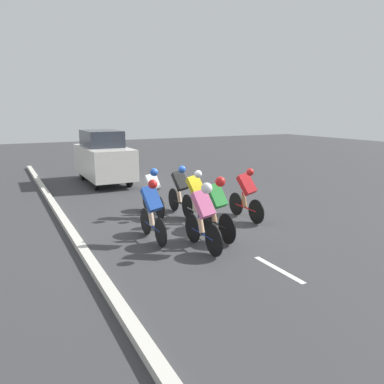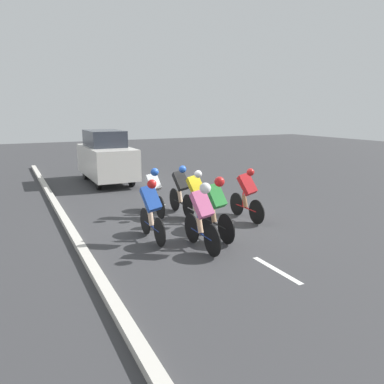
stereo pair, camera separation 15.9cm
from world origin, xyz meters
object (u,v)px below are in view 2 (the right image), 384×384
Objects in this scene: cyclist_black at (181,189)px; support_car at (106,157)px; cyclist_red at (247,193)px; cyclist_pink at (202,214)px; cyclist_green at (216,206)px; cyclist_blue at (151,208)px; cyclist_yellow at (196,196)px; cyclist_white at (154,190)px.

cyclist_black is 6.16m from support_car.
cyclist_red is at bearing 137.60° from cyclist_black.
cyclist_pink is 1.00× the size of cyclist_black.
cyclist_red is at bearing -148.63° from cyclist_green.
cyclist_blue is at bearing 47.90° from cyclist_black.
cyclist_yellow is at bearing 88.89° from cyclist_black.
cyclist_white is at bearing -63.13° from cyclist_yellow.
cyclist_blue reaches higher than cyclist_red.
support_car reaches higher than cyclist_black.
cyclist_blue is at bearing 25.13° from cyclist_yellow.
cyclist_red is (-2.22, -1.50, -0.04)m from cyclist_pink.
cyclist_pink is at bearing 66.44° from cyclist_yellow.
cyclist_red is at bearing -145.93° from cyclist_pink.
cyclist_yellow is 1.01× the size of cyclist_black.
cyclist_blue is 1.31m from cyclist_pink.
cyclist_blue is 0.98× the size of cyclist_pink.
cyclist_black is at bearing -91.11° from cyclist_yellow.
cyclist_green is (1.55, 0.94, 0.03)m from cyclist_red.
cyclist_red is at bearing 168.79° from cyclist_yellow.
cyclist_pink is at bearing 89.18° from support_car.
cyclist_pink reaches higher than cyclist_red.
cyclist_white is (2.13, -1.66, -0.02)m from cyclist_red.
cyclist_blue is at bearing 8.41° from cyclist_red.
cyclist_black is at bearing 96.25° from support_car.
cyclist_green is 1.05× the size of cyclist_black.
support_car is at bearing -90.45° from cyclist_white.
cyclist_green reaches higher than cyclist_red.
cyclist_yellow is (-0.11, -1.23, -0.03)m from cyclist_green.
cyclist_pink is 8.92m from support_car.
support_car is at bearing -74.27° from cyclist_red.
cyclist_white is 0.42× the size of support_car.
support_car is (0.65, -7.13, 0.31)m from cyclist_yellow.
support_car reaches higher than cyclist_pink.
cyclist_yellow is at bearing -154.87° from cyclist_blue.
cyclist_black is at bearing -105.93° from cyclist_pink.
support_car is (2.09, -7.41, 0.31)m from cyclist_red.
cyclist_black is at bearing 153.08° from cyclist_white.
cyclist_black is at bearing -42.40° from cyclist_red.
cyclist_green is 2.24m from cyclist_black.
support_car reaches higher than cyclist_blue.
cyclist_green is at bearing 102.68° from cyclist_white.
cyclist_red is 7.71m from support_car.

